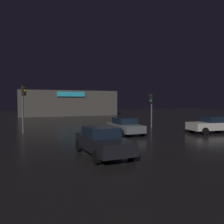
% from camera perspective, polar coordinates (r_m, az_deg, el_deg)
% --- Properties ---
extents(ground_plane, '(120.00, 120.00, 0.00)m').
position_cam_1_polar(ground_plane, '(16.75, 0.66, -7.39)').
color(ground_plane, black).
extents(store_building, '(19.47, 8.89, 5.10)m').
position_cam_1_polar(store_building, '(48.53, -11.33, 2.25)').
color(store_building, '#4C4742').
rests_on(store_building, ground).
extents(traffic_signal_opposite, '(0.42, 0.42, 3.73)m').
position_cam_1_polar(traffic_signal_opposite, '(25.13, 10.07, 2.01)').
color(traffic_signal_opposite, '#595B60').
rests_on(traffic_signal_opposite, ground).
extents(traffic_signal_cross_left, '(0.42, 0.42, 4.34)m').
position_cam_1_polar(traffic_signal_cross_left, '(21.57, -21.82, 2.69)').
color(traffic_signal_cross_left, '#595B60').
rests_on(traffic_signal_cross_left, ground).
extents(car_near, '(4.63, 2.27, 1.55)m').
position_cam_1_polar(car_near, '(22.74, 24.38, -2.93)').
color(car_near, silver).
rests_on(car_near, ground).
extents(car_far, '(2.29, 4.61, 1.55)m').
position_cam_1_polar(car_far, '(12.22, -2.50, -7.43)').
color(car_far, black).
rests_on(car_far, ground).
extents(car_crossing, '(2.12, 4.44, 1.50)m').
position_cam_1_polar(car_crossing, '(19.90, 3.34, -3.53)').
color(car_crossing, slate).
rests_on(car_crossing, ground).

